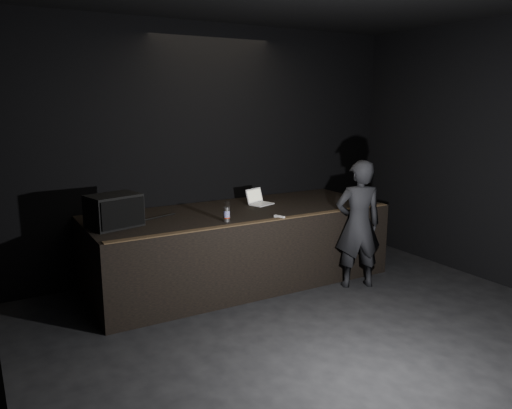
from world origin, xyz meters
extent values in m
plane|color=black|center=(0.00, 0.00, 0.00)|extent=(7.00, 7.00, 0.00)
cube|color=black|center=(0.00, 3.50, 1.75)|extent=(6.00, 0.10, 3.50)
cube|color=black|center=(0.00, 2.73, 0.50)|extent=(4.00, 1.50, 1.00)
cube|color=brown|center=(0.00, 2.02, 1.01)|extent=(3.92, 0.10, 0.01)
cube|color=black|center=(-1.67, 2.66, 1.19)|extent=(0.65, 0.53, 0.38)
cube|color=black|center=(-1.62, 2.46, 1.19)|extent=(0.52, 0.15, 0.32)
cylinder|color=black|center=(-1.26, 2.78, 1.01)|extent=(0.87, 0.32, 0.02)
cube|color=silver|center=(0.45, 2.88, 1.01)|extent=(0.37, 0.31, 0.02)
cube|color=silver|center=(0.45, 2.88, 1.02)|extent=(0.29, 0.21, 0.00)
cube|color=silver|center=(0.41, 3.01, 1.11)|extent=(0.32, 0.17, 0.20)
cube|color=#D2733D|center=(0.41, 3.00, 1.11)|extent=(0.27, 0.14, 0.16)
cylinder|color=silver|center=(-0.43, 2.23, 1.09)|extent=(0.07, 0.07, 0.18)
cylinder|color=#1D1FA0|center=(-0.43, 2.23, 1.09)|extent=(0.07, 0.07, 0.08)
cylinder|color=#A8290F|center=(-0.43, 2.23, 1.05)|extent=(0.07, 0.07, 0.01)
cylinder|color=white|center=(-0.06, 2.93, 1.04)|extent=(0.07, 0.07, 0.09)
cube|color=white|center=(0.23, 2.08, 1.01)|extent=(0.08, 0.16, 0.03)
imported|color=black|center=(1.27, 1.78, 0.85)|extent=(0.72, 0.60, 1.70)
camera|label=1|loc=(-3.06, -3.04, 2.44)|focal=35.00mm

